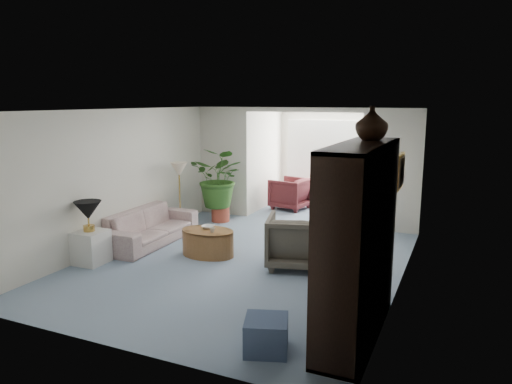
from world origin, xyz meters
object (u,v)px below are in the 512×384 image
at_px(coffee_cup, 212,230).
at_px(cabinet_urn, 372,123).
at_px(side_table_dark, 343,247).
at_px(coffee_bowl, 208,227).
at_px(sunroom_chair_blue, 350,199).
at_px(ottoman, 266,335).
at_px(wingback_chair, 296,241).
at_px(sunroom_chair_maroon, 290,193).
at_px(plant_pot, 220,214).
at_px(floor_lamp, 179,169).
at_px(sunroom_table, 328,194).
at_px(end_table, 90,247).
at_px(entertainment_cabinet, 358,242).
at_px(coffee_table, 208,243).
at_px(framed_picture, 401,171).
at_px(sofa, 150,226).
at_px(table_lamp, 88,210).

xyz_separation_m(coffee_cup, cabinet_urn, (2.80, -1.20, 1.90)).
bearing_deg(side_table_dark, coffee_bowl, -172.92).
xyz_separation_m(coffee_cup, sunroom_chair_blue, (1.42, 4.08, -0.12)).
distance_m(cabinet_urn, ottoman, 2.66).
xyz_separation_m(wingback_chair, sunroom_chair_maroon, (-1.51, 3.89, -0.04)).
height_order(side_table_dark, plant_pot, side_table_dark).
height_order(floor_lamp, sunroom_table, floor_lamp).
xyz_separation_m(end_table, side_table_dark, (3.85, 1.53, 0.05)).
distance_m(entertainment_cabinet, sunroom_table, 6.91).
bearing_deg(ottoman, coffee_bowl, 129.88).
bearing_deg(floor_lamp, coffee_bowl, -42.10).
height_order(side_table_dark, sunroom_chair_blue, sunroom_chair_blue).
xyz_separation_m(coffee_table, ottoman, (2.17, -2.56, -0.04)).
distance_m(floor_lamp, wingback_chair, 3.36).
relative_size(floor_lamp, plant_pot, 0.90).
bearing_deg(side_table_dark, framed_picture, -36.36).
distance_m(wingback_chair, plant_pot, 3.28).
bearing_deg(side_table_dark, plant_pot, 150.75).
bearing_deg(sofa, table_lamp, 170.26).
xyz_separation_m(ottoman, sunroom_table, (-1.35, 7.29, 0.10)).
height_order(cabinet_urn, ottoman, cabinet_urn).
bearing_deg(end_table, side_table_dark, 21.72).
bearing_deg(table_lamp, sunroom_chair_maroon, 72.32).
bearing_deg(wingback_chair, ottoman, 87.70).
xyz_separation_m(entertainment_cabinet, sunroom_chair_maroon, (-2.89, 5.77, -0.71)).
bearing_deg(sunroom_chair_blue, coffee_cup, 170.88).
bearing_deg(end_table, coffee_bowl, 39.38).
distance_m(sofa, table_lamp, 1.48).
bearing_deg(sofa, sunroom_chair_maroon, -22.11).
bearing_deg(cabinet_urn, side_table_dark, 111.71).
xyz_separation_m(floor_lamp, sunroom_table, (2.24, 3.39, -0.96)).
bearing_deg(wingback_chair, entertainment_cabinet, 111.19).
xyz_separation_m(sofa, sunroom_chair_maroon, (1.43, 3.77, 0.07)).
bearing_deg(wingback_chair, end_table, 6.56).
xyz_separation_m(floor_lamp, coffee_table, (1.42, -1.34, -1.02)).
bearing_deg(sofa, sunroom_chair_blue, -39.18).
distance_m(sofa, sunroom_chair_blue, 4.78).
relative_size(sunroom_chair_maroon, sunroom_table, 1.49).
xyz_separation_m(floor_lamp, cabinet_urn, (4.38, -2.64, 1.14)).
height_order(cabinet_urn, sunroom_chair_maroon, cabinet_urn).
relative_size(plant_pot, sunroom_chair_blue, 0.48).
xyz_separation_m(coffee_bowl, cabinet_urn, (3.00, -1.40, 1.91)).
height_order(cabinet_urn, plant_pot, cabinet_urn).
xyz_separation_m(framed_picture, cabinet_urn, (-0.23, -1.02, 0.69)).
height_order(wingback_chair, ottoman, wingback_chair).
bearing_deg(wingback_chair, cabinet_urn, 119.86).
bearing_deg(sunroom_table, end_table, -112.09).
bearing_deg(entertainment_cabinet, ottoman, -135.81).
relative_size(coffee_table, plant_pot, 2.37).
relative_size(end_table, sunroom_chair_blue, 0.66).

